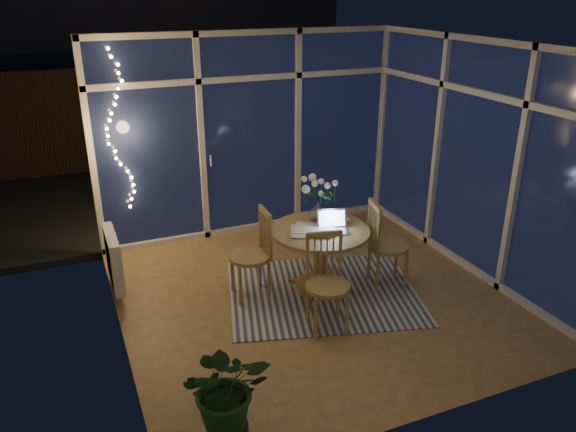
% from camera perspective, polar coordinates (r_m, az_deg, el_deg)
% --- Properties ---
extents(floor, '(4.00, 4.00, 0.00)m').
position_cam_1_polar(floor, '(6.10, 2.66, -8.06)').
color(floor, brown).
rests_on(floor, ground).
extents(ceiling, '(4.00, 4.00, 0.00)m').
position_cam_1_polar(ceiling, '(5.28, 3.19, 17.05)').
color(ceiling, white).
rests_on(ceiling, wall_back).
extents(wall_back, '(4.00, 0.04, 2.60)m').
position_cam_1_polar(wall_back, '(7.33, -3.92, 8.24)').
color(wall_back, silver).
rests_on(wall_back, floor).
extents(wall_front, '(4.00, 0.04, 2.60)m').
position_cam_1_polar(wall_front, '(3.99, 15.42, -5.17)').
color(wall_front, silver).
rests_on(wall_front, floor).
extents(wall_left, '(0.04, 4.00, 2.60)m').
position_cam_1_polar(wall_left, '(5.06, -17.97, 0.55)').
color(wall_left, silver).
rests_on(wall_left, floor).
extents(wall_right, '(0.04, 4.00, 2.60)m').
position_cam_1_polar(wall_right, '(6.63, 18.77, 5.56)').
color(wall_right, silver).
rests_on(wall_right, floor).
extents(window_wall_back, '(4.00, 0.10, 2.60)m').
position_cam_1_polar(window_wall_back, '(7.29, -3.81, 8.17)').
color(window_wall_back, silver).
rests_on(window_wall_back, floor).
extents(window_wall_right, '(0.10, 4.00, 2.60)m').
position_cam_1_polar(window_wall_right, '(6.61, 18.50, 5.53)').
color(window_wall_right, silver).
rests_on(window_wall_right, floor).
extents(radiator, '(0.10, 0.70, 0.58)m').
position_cam_1_polar(radiator, '(6.25, -17.33, -4.19)').
color(radiator, silver).
rests_on(radiator, wall_left).
extents(fairy_lights, '(0.24, 0.10, 1.85)m').
position_cam_1_polar(fairy_lights, '(6.82, -16.96, 8.19)').
color(fairy_lights, '#FFBE66').
rests_on(fairy_lights, window_wall_back).
extents(garden_patio, '(12.00, 6.00, 0.10)m').
position_cam_1_polar(garden_patio, '(10.60, -6.52, 5.01)').
color(garden_patio, black).
rests_on(garden_patio, ground).
extents(garden_fence, '(11.00, 0.08, 1.80)m').
position_cam_1_polar(garden_fence, '(10.71, -10.14, 10.30)').
color(garden_fence, '#392315').
rests_on(garden_fence, ground).
extents(neighbour_roof, '(7.00, 3.00, 2.20)m').
position_cam_1_polar(neighbour_roof, '(13.51, -12.34, 18.20)').
color(neighbour_roof, '#353740').
rests_on(neighbour_roof, ground).
extents(garden_shrubs, '(0.90, 0.90, 0.90)m').
position_cam_1_polar(garden_shrubs, '(8.68, -11.85, 4.23)').
color(garden_shrubs, black).
rests_on(garden_shrubs, ground).
extents(rug, '(2.37, 2.09, 0.01)m').
position_cam_1_polar(rug, '(6.15, 3.57, -7.76)').
color(rug, beige).
rests_on(rug, floor).
extents(dining_table, '(1.29, 1.29, 0.71)m').
position_cam_1_polar(dining_table, '(6.06, 3.23, -4.45)').
color(dining_table, olive).
rests_on(dining_table, floor).
extents(chair_left, '(0.47, 0.47, 0.99)m').
position_cam_1_polar(chair_left, '(5.86, -3.92, -3.94)').
color(chair_left, olive).
rests_on(chair_left, floor).
extents(chair_right, '(0.56, 0.56, 1.00)m').
position_cam_1_polar(chair_right, '(6.16, 10.19, -2.83)').
color(chair_right, olive).
rests_on(chair_right, floor).
extents(chair_front, '(0.53, 0.53, 0.96)m').
position_cam_1_polar(chair_front, '(5.34, 4.08, -6.93)').
color(chair_front, olive).
rests_on(chair_front, floor).
extents(laptop, '(0.37, 0.34, 0.23)m').
position_cam_1_polar(laptop, '(5.81, 4.70, -0.58)').
color(laptop, '#B5B5BA').
rests_on(laptop, dining_table).
extents(flower_vase, '(0.25, 0.25, 0.21)m').
position_cam_1_polar(flower_vase, '(6.08, 3.04, 0.44)').
color(flower_vase, white).
rests_on(flower_vase, dining_table).
extents(bowl, '(0.19, 0.19, 0.04)m').
position_cam_1_polar(bowl, '(6.10, 5.60, -0.42)').
color(bowl, white).
rests_on(bowl, dining_table).
extents(newspapers, '(0.50, 0.45, 0.02)m').
position_cam_1_polar(newspapers, '(5.85, 2.32, -1.44)').
color(newspapers, silver).
rests_on(newspapers, dining_table).
extents(phone, '(0.12, 0.06, 0.01)m').
position_cam_1_polar(phone, '(5.83, 2.97, -1.60)').
color(phone, black).
rests_on(phone, dining_table).
extents(potted_plant, '(0.61, 0.55, 0.76)m').
position_cam_1_polar(potted_plant, '(4.19, -6.13, -18.13)').
color(potted_plant, '#18451C').
rests_on(potted_plant, floor).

